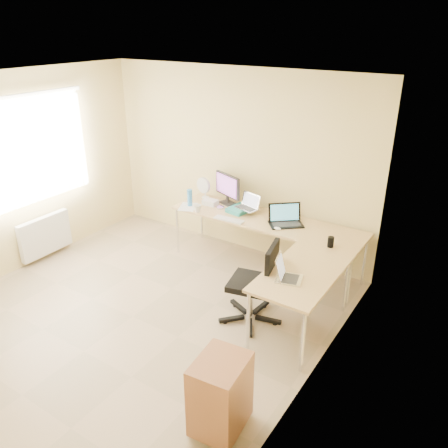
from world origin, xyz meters
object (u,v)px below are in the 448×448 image
Objects in this scene: monitor at (228,189)px; keyboard at (229,220)px; water_bottle at (190,198)px; laptop_return at (290,271)px; office_chair at (251,281)px; cabinet at (220,394)px; desk_main at (265,244)px; mug at (197,209)px; desk_return at (300,301)px; laptop_center at (247,202)px; desk_fan at (205,188)px; laptop_black at (287,215)px.

keyboard is at bearing -34.31° from monitor.
water_bottle is 2.30m from laptop_return.
office_chair reaches higher than cabinet.
laptop_return reaches higher than desk_main.
desk_main is 24.29× the size of mug.
office_chair is at bearing -27.72° from monitor.
desk_return is at bearing -27.47° from laptop_return.
cabinet is (1.89, -2.28, -0.42)m from mug.
desk_main is 1.24m from water_bottle.
monitor is 1.65× the size of laptop_center.
laptop_return reaches higher than desk_return.
laptop_return reaches higher than cabinet.
laptop_center reaches higher than water_bottle.
desk_fan reaches higher than office_chair.
laptop_return is at bearing -30.55° from laptop_center.
water_bottle is at bearing -114.76° from monitor.
keyboard is at bearing -142.87° from desk_main.
laptop_black reaches higher than water_bottle.
desk_main is 1.60m from laptop_return.
laptop_return is (-0.05, -0.22, 0.47)m from desk_return.
desk_main is at bearing 9.02° from water_bottle.
keyboard is at bearing 152.82° from desk_return.
desk_main is at bearing 22.24° from laptop_return.
desk_return is (0.98, -1.00, 0.00)m from desk_main.
desk_main is at bearing 134.91° from laptop_black.
desk_fan reaches higher than laptop_return.
office_chair is 1.50× the size of cabinet.
desk_main is 0.58m from laptop_black.
laptop_black is (1.04, -0.22, -0.09)m from monitor.
laptop_return reaches higher than keyboard.
laptop_center is 1.03× the size of laptop_return.
laptop_center is at bearing 1.52° from monitor.
office_chair is at bearing 105.05° from cabinet.
desk_main is at bearing 0.19° from desk_fan.
keyboard is at bearing 0.00° from mug.
laptop_black is 1.35m from laptop_return.
desk_main is 2.67× the size of office_chair.
water_bottle is at bearing 125.43° from cabinet.
laptop_black is at bearing 7.93° from laptop_center.
laptop_center is 2.85× the size of mug.
laptop_black is at bearing 99.04° from cabinet.
mug is at bearing -87.80° from monitor.
monitor is 0.78× the size of cabinet.
office_chair is (-0.49, 0.08, -0.33)m from laptop_return.
cabinet is at bearing -48.65° from water_bottle.
mug reaches higher than cabinet.
desk_return is 2.17m from monitor.
desk_fan is (-2.10, 1.20, 0.51)m from desk_return.
laptop_return is at bearing -103.41° from laptop_black.
monitor reaches higher than laptop_black.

